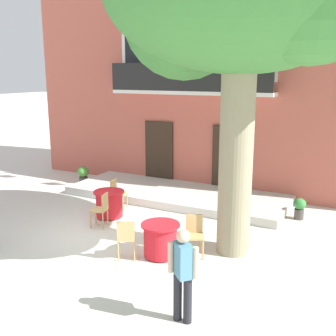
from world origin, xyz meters
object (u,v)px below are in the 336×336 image
(cafe_table_near_tree, at_px, (160,240))
(ground_planter_left, at_px, (83,174))
(ground_planter_right, at_px, (299,207))
(pedestrian_mid_plaza, at_px, (183,271))
(cafe_chair_near_tree_0, at_px, (126,236))
(cafe_table_middle, at_px, (109,204))
(cafe_chair_middle_1, at_px, (117,192))
(cafe_chair_near_tree_1, at_px, (194,232))
(cafe_chair_middle_0, at_px, (101,208))

(cafe_table_near_tree, bearing_deg, ground_planter_left, 142.86)
(ground_planter_right, height_order, pedestrian_mid_plaza, pedestrian_mid_plaza)
(cafe_chair_near_tree_0, bearing_deg, cafe_table_near_tree, 38.19)
(ground_planter_left, bearing_deg, ground_planter_right, -2.16)
(ground_planter_right, bearing_deg, ground_planter_left, 177.84)
(cafe_chair_near_tree_0, relative_size, cafe_table_middle, 1.05)
(cafe_chair_middle_1, bearing_deg, pedestrian_mid_plaza, -45.49)
(cafe_table_middle, bearing_deg, cafe_chair_near_tree_0, -47.09)
(cafe_chair_middle_1, bearing_deg, ground_planter_left, 146.04)
(cafe_chair_near_tree_0, height_order, cafe_chair_near_tree_1, same)
(cafe_table_middle, bearing_deg, pedestrian_mid_plaza, -41.77)
(cafe_table_near_tree, relative_size, cafe_chair_middle_0, 0.95)
(cafe_chair_near_tree_0, height_order, cafe_table_middle, cafe_chair_near_tree_0)
(cafe_table_near_tree, distance_m, ground_planter_right, 4.49)
(cafe_chair_middle_0, height_order, pedestrian_mid_plaza, pedestrian_mid_plaza)
(cafe_chair_near_tree_0, relative_size, cafe_chair_near_tree_1, 1.00)
(ground_planter_left, bearing_deg, cafe_table_middle, -40.78)
(ground_planter_left, bearing_deg, cafe_chair_middle_1, -33.96)
(cafe_chair_middle_0, xyz_separation_m, pedestrian_mid_plaza, (3.68, -2.81, 0.37))
(cafe_chair_middle_1, distance_m, pedestrian_mid_plaza, 5.95)
(cafe_chair_near_tree_0, distance_m, pedestrian_mid_plaza, 2.57)
(ground_planter_right, bearing_deg, cafe_chair_middle_0, -146.40)
(cafe_chair_middle_1, distance_m, ground_planter_right, 5.25)
(cafe_chair_middle_0, height_order, ground_planter_right, cafe_chair_middle_0)
(cafe_table_near_tree, bearing_deg, pedestrian_mid_plaza, -53.25)
(ground_planter_right, relative_size, pedestrian_mid_plaza, 0.37)
(cafe_chair_near_tree_1, distance_m, cafe_table_middle, 3.31)
(cafe_chair_near_tree_1, xyz_separation_m, cafe_table_middle, (-3.10, 1.14, -0.14))
(ground_planter_left, xyz_separation_m, ground_planter_right, (7.77, -0.29, -0.01))
(cafe_chair_middle_0, distance_m, pedestrian_mid_plaza, 4.64)
(ground_planter_left, bearing_deg, cafe_chair_middle_0, -45.28)
(cafe_chair_near_tree_1, bearing_deg, cafe_chair_middle_0, 171.24)
(cafe_table_near_tree, bearing_deg, cafe_chair_middle_1, 139.86)
(cafe_table_near_tree, xyz_separation_m, cafe_table_middle, (-2.48, 1.56, 0.00))
(cafe_table_near_tree, height_order, pedestrian_mid_plaza, pedestrian_mid_plaza)
(cafe_chair_middle_1, relative_size, ground_planter_right, 1.53)
(cafe_chair_near_tree_1, bearing_deg, cafe_table_near_tree, -146.60)
(cafe_table_middle, bearing_deg, cafe_chair_middle_0, -69.63)
(cafe_chair_middle_0, bearing_deg, cafe_table_middle, 110.37)
(cafe_table_middle, distance_m, pedestrian_mid_plaza, 5.30)
(ground_planter_right, distance_m, pedestrian_mid_plaza, 5.90)
(cafe_chair_near_tree_1, relative_size, ground_planter_right, 1.53)
(cafe_chair_middle_1, relative_size, pedestrian_mid_plaza, 0.57)
(cafe_table_near_tree, height_order, ground_planter_right, cafe_table_near_tree)
(cafe_table_near_tree, relative_size, cafe_table_middle, 1.00)
(cafe_table_near_tree, relative_size, ground_planter_left, 1.38)
(cafe_chair_near_tree_1, distance_m, cafe_chair_middle_0, 2.88)
(cafe_chair_near_tree_1, relative_size, pedestrian_mid_plaza, 0.57)
(cafe_chair_near_tree_0, distance_m, cafe_chair_near_tree_1, 1.51)
(ground_planter_left, bearing_deg, cafe_chair_near_tree_0, -43.37)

